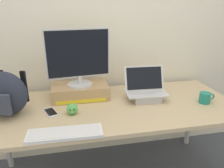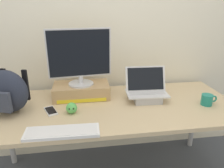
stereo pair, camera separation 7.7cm
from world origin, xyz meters
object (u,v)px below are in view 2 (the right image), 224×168
object	(u,v)px
desktop_monitor	(80,57)
external_keyboard	(62,132)
messenger_backpack	(7,92)
cell_phone	(51,111)
coffee_mug	(207,100)
open_laptop	(146,93)
toner_box_yellow	(81,91)
plush_toy	(72,108)

from	to	relation	value
desktop_monitor	external_keyboard	distance (m)	0.66
messenger_backpack	cell_phone	bearing A→B (deg)	10.15
external_keyboard	coffee_mug	xyz separation A→B (m)	(1.11, 0.25, 0.03)
open_laptop	coffee_mug	xyz separation A→B (m)	(0.45, -0.17, -0.01)
open_laptop	coffee_mug	size ratio (longest dim) A/B	2.67
desktop_monitor	messenger_backpack	xyz separation A→B (m)	(-0.53, -0.20, -0.19)
toner_box_yellow	coffee_mug	world-z (taller)	toner_box_yellow
desktop_monitor	coffee_mug	distance (m)	1.08
cell_phone	external_keyboard	bearing A→B (deg)	-92.81
toner_box_yellow	messenger_backpack	bearing A→B (deg)	-159.51
desktop_monitor	coffee_mug	bearing A→B (deg)	-23.00
toner_box_yellow	open_laptop	distance (m)	0.55
open_laptop	toner_box_yellow	bearing A→B (deg)	168.16
open_laptop	coffee_mug	distance (m)	0.48
open_laptop	coffee_mug	world-z (taller)	open_laptop
open_laptop	plush_toy	bearing A→B (deg)	-163.25
toner_box_yellow	coffee_mug	bearing A→B (deg)	-17.47
toner_box_yellow	cell_phone	bearing A→B (deg)	-133.56
toner_box_yellow	plush_toy	xyz separation A→B (m)	(-0.08, -0.29, -0.02)
desktop_monitor	cell_phone	xyz separation A→B (m)	(-0.23, -0.24, -0.35)
open_laptop	external_keyboard	xyz separation A→B (m)	(-0.66, -0.41, -0.05)
cell_phone	coffee_mug	bearing A→B (deg)	-24.47
external_keyboard	plush_toy	size ratio (longest dim) A/B	5.70
external_keyboard	coffee_mug	world-z (taller)	coffee_mug
messenger_backpack	coffee_mug	size ratio (longest dim) A/B	2.80
toner_box_yellow	desktop_monitor	distance (m)	0.29
open_laptop	desktop_monitor	bearing A→B (deg)	168.27
desktop_monitor	open_laptop	xyz separation A→B (m)	(0.54, -0.14, -0.29)
messenger_backpack	toner_box_yellow	bearing A→B (deg)	39.42
desktop_monitor	plush_toy	xyz separation A→B (m)	(-0.08, -0.29, -0.31)
messenger_backpack	cell_phone	size ratio (longest dim) A/B	2.16
desktop_monitor	toner_box_yellow	bearing A→B (deg)	92.05
toner_box_yellow	open_laptop	bearing A→B (deg)	-14.89
desktop_monitor	coffee_mug	xyz separation A→B (m)	(0.98, -0.31, -0.31)
toner_box_yellow	external_keyboard	bearing A→B (deg)	-103.06
open_laptop	external_keyboard	world-z (taller)	open_laptop
toner_box_yellow	desktop_monitor	xyz separation A→B (m)	(0.00, -0.00, 0.29)
plush_toy	messenger_backpack	bearing A→B (deg)	168.57
external_keyboard	messenger_backpack	distance (m)	0.56
desktop_monitor	messenger_backpack	distance (m)	0.60
open_laptop	coffee_mug	bearing A→B (deg)	-17.40
open_laptop	external_keyboard	bearing A→B (deg)	-145.05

